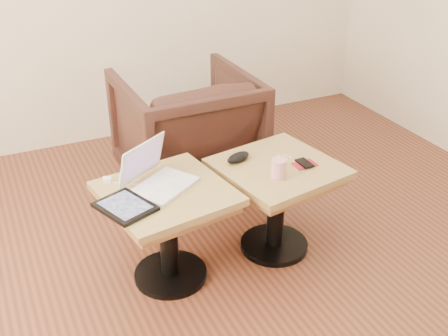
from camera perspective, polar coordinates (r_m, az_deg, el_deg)
name	(u,v)px	position (r m, az deg, el deg)	size (l,w,h in m)	color
room_shell	(232,38)	(2.06, 0.77, 13.05)	(4.52, 4.52, 2.71)	#4C2818
side_table_left	(167,213)	(2.77, -5.79, -4.58)	(0.66, 0.66, 0.52)	black
side_table_right	(277,187)	(2.99, 5.40, -1.91)	(0.67, 0.67, 0.52)	black
laptop	(157,177)	(2.73, -6.84, -0.95)	(0.40, 0.39, 0.21)	white
tablet	(125,207)	(2.58, -10.02, -3.87)	(0.28, 0.31, 0.02)	black
charging_adapter	(107,180)	(2.81, -11.80, -1.19)	(0.04, 0.04, 0.02)	white
glasses_case	(238,157)	(2.94, 1.45, 1.09)	(0.15, 0.06, 0.05)	black
striped_cup	(278,169)	(2.79, 5.55, -0.06)	(0.07, 0.07, 0.10)	#F23E66
earbuds_tangle	(285,157)	(2.99, 6.19, 1.12)	(0.08, 0.05, 0.02)	white
phone_on_sleeve	(305,164)	(2.94, 8.18, 0.43)	(0.12, 0.11, 0.01)	#720505
armchair	(187,130)	(3.66, -3.80, 3.91)	(0.81, 0.84, 0.76)	black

